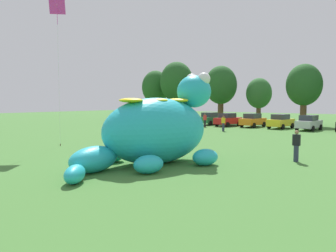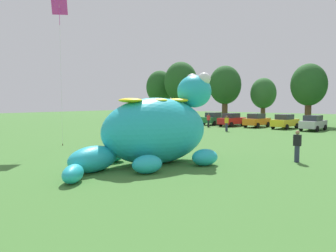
{
  "view_description": "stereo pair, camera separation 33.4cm",
  "coord_description": "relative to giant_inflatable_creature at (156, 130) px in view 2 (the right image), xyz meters",
  "views": [
    {
      "loc": [
        11.54,
        -12.79,
        3.26
      ],
      "look_at": [
        0.8,
        1.5,
        1.92
      ],
      "focal_mm": 35.14,
      "sensor_mm": 36.0,
      "label": 1
    },
    {
      "loc": [
        11.81,
        -12.59,
        3.26
      ],
      "look_at": [
        0.8,
        1.5,
        1.92
      ],
      "focal_mm": 35.14,
      "sensor_mm": 36.0,
      "label": 2
    }
  ],
  "objects": [
    {
      "name": "tree_far_left",
      "position": [
        -26.93,
        33.12,
        3.98
      ],
      "size": [
        4.96,
        4.96,
        8.8
      ],
      "color": "brown",
      "rests_on": "ground"
    },
    {
      "name": "ground_plane",
      "position": [
        -0.81,
        -0.48,
        -1.78
      ],
      "size": [
        160.0,
        160.0,
        0.0
      ],
      "primitive_type": "plane",
      "color": "#427533"
    },
    {
      "name": "tree_mid_left",
      "position": [
        -13.5,
        32.63,
        3.95
      ],
      "size": [
        4.93,
        4.93,
        8.76
      ],
      "color": "brown",
      "rests_on": "ground"
    },
    {
      "name": "tree_centre_left",
      "position": [
        -8.3,
        35.02,
        2.66
      ],
      "size": [
        3.83,
        3.83,
        6.79
      ],
      "color": "brown",
      "rests_on": "ground"
    },
    {
      "name": "tree_left",
      "position": [
        -21.6,
        32.16,
        4.69
      ],
      "size": [
        5.58,
        5.58,
        9.9
      ],
      "color": "brown",
      "rests_on": "ground"
    },
    {
      "name": "spectator_by_cars",
      "position": [
        -10.6,
        22.94,
        -0.93
      ],
      "size": [
        0.38,
        0.26,
        1.71
      ],
      "color": "black",
      "rests_on": "ground"
    },
    {
      "name": "car_yellow",
      "position": [
        -2.1,
        26.38,
        -0.92
      ],
      "size": [
        2.35,
        4.29,
        1.72
      ],
      "color": "yellow",
      "rests_on": "ground"
    },
    {
      "name": "car_red",
      "position": [
        -8.88,
        25.92,
        -0.92
      ],
      "size": [
        2.43,
        4.32,
        1.72
      ],
      "color": "red",
      "rests_on": "ground"
    },
    {
      "name": "spectator_near_inflatable",
      "position": [
        5.7,
        4.96,
        -0.93
      ],
      "size": [
        0.38,
        0.26,
        1.71
      ],
      "color": "#2D334C",
      "rests_on": "ground"
    },
    {
      "name": "car_silver",
      "position": [
        1.27,
        25.69,
        -0.92
      ],
      "size": [
        2.23,
        4.24,
        1.72
      ],
      "color": "#B7BABF",
      "rests_on": "ground"
    },
    {
      "name": "spectator_mid_field",
      "position": [
        -5.98,
        19.06,
        -0.93
      ],
      "size": [
        0.38,
        0.26,
        1.71
      ],
      "color": "#2D334C",
      "rests_on": "ground"
    },
    {
      "name": "tree_centre",
      "position": [
        -1.3,
        33.14,
        3.63
      ],
      "size": [
        4.66,
        4.66,
        8.28
      ],
      "color": "brown",
      "rests_on": "ground"
    },
    {
      "name": "car_orange",
      "position": [
        -5.67,
        26.49,
        -0.92
      ],
      "size": [
        2.3,
        4.27,
        1.72
      ],
      "color": "orange",
      "rests_on": "ground"
    },
    {
      "name": "car_green",
      "position": [
        -12.13,
        26.9,
        -0.92
      ],
      "size": [
        2.03,
        4.15,
        1.72
      ],
      "color": "#1E7238",
      "rests_on": "ground"
    },
    {
      "name": "tethered_flying_kite",
      "position": [
        -9.97,
        1.11,
        8.25
      ],
      "size": [
        1.13,
        1.13,
        10.95
      ],
      "color": "brown",
      "rests_on": "ground"
    },
    {
      "name": "giant_inflatable_creature",
      "position": [
        0.0,
        0.0,
        0.0
      ],
      "size": [
        5.88,
        9.8,
        4.86
      ],
      "color": "#23B2C6",
      "rests_on": "ground"
    }
  ]
}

